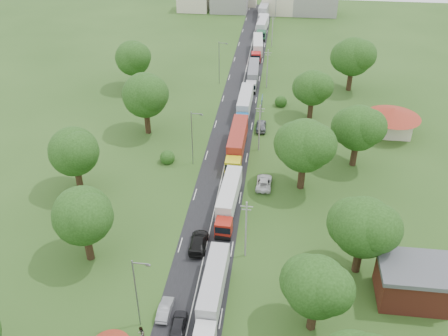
% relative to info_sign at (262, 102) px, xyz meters
% --- Properties ---
extents(ground, '(260.00, 260.00, 0.00)m').
position_rel_info_sign_xyz_m(ground, '(-5.20, -35.00, -3.00)').
color(ground, '#254316').
rests_on(ground, ground).
extents(road, '(8.00, 200.00, 0.04)m').
position_rel_info_sign_xyz_m(road, '(-5.20, -15.00, -3.00)').
color(road, black).
rests_on(road, ground).
extents(info_sign, '(0.12, 3.10, 4.10)m').
position_rel_info_sign_xyz_m(info_sign, '(0.00, 0.00, 0.00)').
color(info_sign, slate).
rests_on(info_sign, ground).
extents(pole_1, '(1.60, 0.24, 9.00)m').
position_rel_info_sign_xyz_m(pole_1, '(0.30, -42.00, 1.68)').
color(pole_1, gray).
rests_on(pole_1, ground).
extents(pole_2, '(1.60, 0.24, 9.00)m').
position_rel_info_sign_xyz_m(pole_2, '(0.30, -14.00, 1.68)').
color(pole_2, gray).
rests_on(pole_2, ground).
extents(pole_3, '(1.60, 0.24, 9.00)m').
position_rel_info_sign_xyz_m(pole_3, '(0.30, 14.00, 1.68)').
color(pole_3, gray).
rests_on(pole_3, ground).
extents(pole_4, '(1.60, 0.24, 9.00)m').
position_rel_info_sign_xyz_m(pole_4, '(0.30, 42.00, 1.68)').
color(pole_4, gray).
rests_on(pole_4, ground).
extents(pole_5, '(1.60, 0.24, 9.00)m').
position_rel_info_sign_xyz_m(pole_5, '(0.30, 70.00, 1.68)').
color(pole_5, gray).
rests_on(pole_5, ground).
extents(lamp_0, '(2.03, 0.22, 10.00)m').
position_rel_info_sign_xyz_m(lamp_0, '(-10.55, -55.00, 2.55)').
color(lamp_0, slate).
rests_on(lamp_0, ground).
extents(lamp_1, '(2.03, 0.22, 10.00)m').
position_rel_info_sign_xyz_m(lamp_1, '(-10.55, -20.00, 2.55)').
color(lamp_1, slate).
rests_on(lamp_1, ground).
extents(lamp_2, '(2.03, 0.22, 10.00)m').
position_rel_info_sign_xyz_m(lamp_2, '(-10.55, 15.00, 2.55)').
color(lamp_2, slate).
rests_on(lamp_2, ground).
extents(tree_2, '(8.00, 8.00, 10.10)m').
position_rel_info_sign_xyz_m(tree_2, '(8.79, -52.86, 3.59)').
color(tree_2, '#382616').
rests_on(tree_2, ground).
extents(tree_3, '(8.80, 8.80, 11.07)m').
position_rel_info_sign_xyz_m(tree_3, '(14.79, -42.84, 4.22)').
color(tree_3, '#382616').
rests_on(tree_3, ground).
extents(tree_4, '(9.60, 9.60, 12.05)m').
position_rel_info_sign_xyz_m(tree_4, '(7.79, -24.83, 4.85)').
color(tree_4, '#382616').
rests_on(tree_4, ground).
extents(tree_5, '(8.80, 8.80, 11.07)m').
position_rel_info_sign_xyz_m(tree_5, '(16.79, -16.84, 4.22)').
color(tree_5, '#382616').
rests_on(tree_5, ground).
extents(tree_6, '(8.00, 8.00, 10.10)m').
position_rel_info_sign_xyz_m(tree_6, '(9.79, 0.14, 3.59)').
color(tree_6, '#382616').
rests_on(tree_6, ground).
extents(tree_7, '(9.60, 9.60, 12.05)m').
position_rel_info_sign_xyz_m(tree_7, '(18.79, 15.17, 4.85)').
color(tree_7, '#382616').
rests_on(tree_7, ground).
extents(tree_10, '(8.80, 8.80, 11.07)m').
position_rel_info_sign_xyz_m(tree_10, '(-20.21, -44.84, 4.22)').
color(tree_10, '#382616').
rests_on(tree_10, ground).
extents(tree_11, '(8.80, 8.80, 11.07)m').
position_rel_info_sign_xyz_m(tree_11, '(-27.21, -29.84, 4.22)').
color(tree_11, '#382616').
rests_on(tree_11, ground).
extents(tree_12, '(9.60, 9.60, 12.05)m').
position_rel_info_sign_xyz_m(tree_12, '(-21.21, -9.83, 4.85)').
color(tree_12, '#382616').
rests_on(tree_12, ground).
extents(tree_13, '(8.80, 8.80, 11.07)m').
position_rel_info_sign_xyz_m(tree_13, '(-29.21, 10.16, 4.22)').
color(tree_13, '#382616').
rests_on(tree_13, ground).
extents(house_brick, '(8.60, 6.60, 5.20)m').
position_rel_info_sign_xyz_m(house_brick, '(20.80, -47.00, -0.35)').
color(house_brick, maroon).
rests_on(house_brick, ground).
extents(house_cream, '(10.08, 10.08, 5.80)m').
position_rel_info_sign_xyz_m(house_cream, '(24.80, -5.00, 0.64)').
color(house_cream, beige).
rests_on(house_cream, ground).
extents(distant_town, '(52.00, 8.00, 8.00)m').
position_rel_info_sign_xyz_m(distant_town, '(-4.52, 75.00, 0.49)').
color(distant_town, gray).
rests_on(distant_town, ground).
extents(truck_0, '(2.59, 13.96, 3.87)m').
position_rel_info_sign_xyz_m(truck_0, '(-2.86, -50.77, -0.95)').
color(truck_0, silver).
rests_on(truck_0, ground).
extents(truck_1, '(2.86, 13.92, 3.85)m').
position_rel_info_sign_xyz_m(truck_1, '(-3.08, -32.33, -0.96)').
color(truck_1, maroon).
rests_on(truck_1, ground).
extents(truck_2, '(2.73, 15.40, 4.27)m').
position_rel_info_sign_xyz_m(truck_2, '(-3.46, -15.86, -0.74)').
color(truck_2, gold).
rests_on(truck_2, ground).
extents(truck_3, '(2.58, 14.33, 3.97)m').
position_rel_info_sign_xyz_m(truck_3, '(-3.51, 0.37, -0.89)').
color(truck_3, '#185A93').
rests_on(truck_3, ground).
extents(truck_4, '(2.64, 13.53, 3.74)m').
position_rel_info_sign_xyz_m(truck_4, '(-3.00, 16.59, -1.02)').
color(truck_4, silver).
rests_on(truck_4, ground).
extents(truck_5, '(3.19, 14.14, 3.90)m').
position_rel_info_sign_xyz_m(truck_5, '(-3.16, 35.26, -0.93)').
color(truck_5, red).
rests_on(truck_5, ground).
extents(truck_6, '(3.19, 14.48, 4.00)m').
position_rel_info_sign_xyz_m(truck_6, '(-2.91, 53.00, -0.88)').
color(truck_6, '#205736').
rests_on(truck_6, ground).
extents(truck_7, '(3.37, 15.55, 4.29)m').
position_rel_info_sign_xyz_m(truck_7, '(-3.31, 69.22, -0.72)').
color(truck_7, silver).
rests_on(truck_7, ground).
extents(car_lane_front, '(1.80, 4.24, 1.43)m').
position_rel_info_sign_xyz_m(car_lane_front, '(-6.20, -55.00, -2.29)').
color(car_lane_front, black).
rests_on(car_lane_front, ground).
extents(car_lane_mid, '(1.45, 4.06, 1.33)m').
position_rel_info_sign_xyz_m(car_lane_mid, '(-8.20, -53.00, -2.34)').
color(car_lane_mid, gray).
rests_on(car_lane_mid, ground).
extents(car_lane_rear, '(2.43, 5.73, 1.65)m').
position_rel_info_sign_xyz_m(car_lane_rear, '(-6.20, -41.04, -2.18)').
color(car_lane_rear, black).
rests_on(car_lane_rear, ground).
extents(car_verge_near, '(2.55, 5.34, 1.47)m').
position_rel_info_sign_xyz_m(car_verge_near, '(1.89, -25.36, -2.27)').
color(car_verge_near, white).
rests_on(car_verge_near, ground).
extents(car_verge_far, '(2.12, 4.97, 1.67)m').
position_rel_info_sign_xyz_m(car_verge_far, '(0.30, -6.13, -2.16)').
color(car_verge_far, slate).
rests_on(car_verge_far, ground).
extents(pedestrian_booth, '(0.83, 1.02, 1.94)m').
position_rel_info_sign_xyz_m(pedestrian_booth, '(-10.00, -57.00, -2.03)').
color(pedestrian_booth, gray).
rests_on(pedestrian_booth, ground).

